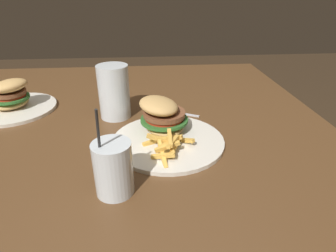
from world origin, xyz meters
name	(u,v)px	position (x,y,z in m)	size (l,w,h in m)	color
dining_table	(111,176)	(0.00, 0.00, 0.61)	(1.38, 1.27, 0.74)	brown
meal_plate_near	(165,126)	(-0.02, -0.15, 0.77)	(0.28, 0.28, 0.11)	silver
beer_glass	(114,94)	(0.12, -0.02, 0.81)	(0.09, 0.09, 0.16)	silver
juice_glass	(113,170)	(-0.23, -0.04, 0.79)	(0.07, 0.07, 0.18)	silver
spoon	(160,109)	(0.15, -0.15, 0.74)	(0.09, 0.16, 0.01)	silver
meal_plate_far	(12,100)	(0.19, 0.31, 0.77)	(0.26, 0.26, 0.10)	silver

